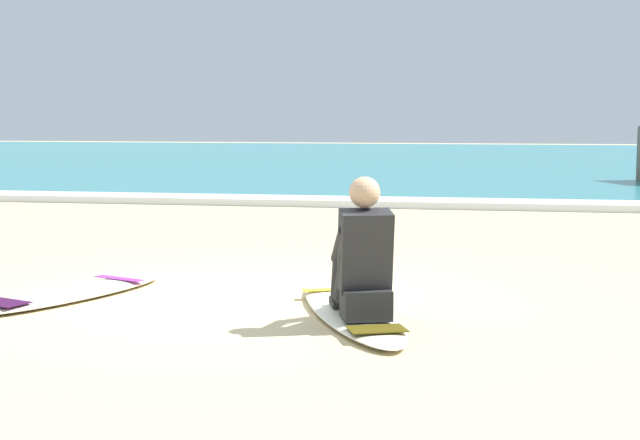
{
  "coord_description": "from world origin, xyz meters",
  "views": [
    {
      "loc": [
        1.9,
        -7.11,
        1.44
      ],
      "look_at": [
        0.45,
        0.79,
        0.55
      ],
      "focal_mm": 54.27,
      "sensor_mm": 36.0,
      "label": 1
    }
  ],
  "objects": [
    {
      "name": "ground_plane",
      "position": [
        0.0,
        0.0,
        0.0
      ],
      "size": [
        80.0,
        80.0,
        0.0
      ],
      "primitive_type": "plane",
      "color": "#CCB584"
    },
    {
      "name": "sea",
      "position": [
        0.0,
        21.53,
        0.05
      ],
      "size": [
        80.0,
        28.0,
        0.1
      ],
      "primitive_type": "cube",
      "color": "teal",
      "rests_on": "ground"
    },
    {
      "name": "breaking_foam",
      "position": [
        0.0,
        7.83,
        0.06
      ],
      "size": [
        80.0,
        0.9,
        0.11
      ],
      "primitive_type": "cube",
      "color": "white",
      "rests_on": "ground"
    },
    {
      "name": "surfboard_main",
      "position": [
        0.89,
        -0.41,
        0.04
      ],
      "size": [
        1.34,
        2.38,
        0.08
      ],
      "color": "#EFE5C6",
      "rests_on": "ground"
    },
    {
      "name": "surfer_seated",
      "position": [
        1.02,
        -0.71,
        0.44
      ],
      "size": [
        0.53,
        0.77,
        0.95
      ],
      "color": "#232326",
      "rests_on": "surfboard_main"
    },
    {
      "name": "surfboard_spare_near",
      "position": [
        -1.38,
        -0.14,
        0.04
      ],
      "size": [
        1.21,
        2.07,
        0.08
      ],
      "color": "#EFE5C6",
      "rests_on": "ground"
    }
  ]
}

